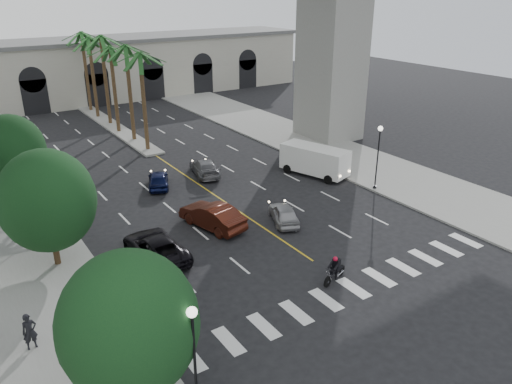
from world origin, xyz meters
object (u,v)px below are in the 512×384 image
motorcycle_rider (335,269)px  car_e (158,179)px  car_c (155,247)px  pedestrian_a (30,331)px  lamp_post_left_far (54,179)px  cargo_van (315,160)px  traffic_signal_far (133,287)px  traffic_signal_near (169,334)px  car_b (212,216)px  car_d (205,167)px  lamp_post_right (378,152)px  pedestrian_b (101,285)px  lamp_post_left_near (195,357)px  car_a (284,213)px

motorcycle_rider → car_e: (-2.69, 18.58, -0.03)m
car_c → pedestrian_a: (-7.99, -4.63, 0.26)m
lamp_post_left_far → cargo_van: 21.16m
traffic_signal_far → cargo_van: traffic_signal_far is taller
lamp_post_left_far → traffic_signal_near: size_ratio=1.47×
traffic_signal_near → car_e: (8.28, 20.75, -1.84)m
motorcycle_rider → traffic_signal_far: bearing=152.1°
car_b → car_d: bearing=-128.1°
lamp_post_left_far → car_d: (12.90, 2.67, -2.53)m
traffic_signal_near → car_c: 10.76m
lamp_post_left_far → lamp_post_right: size_ratio=1.00×
car_e → cargo_van: size_ratio=0.62×
traffic_signal_far → car_b: (8.43, 7.87, -1.65)m
car_e → cargo_van: bearing=-178.6°
traffic_signal_far → car_e: size_ratio=0.92×
car_d → pedestrian_a: 23.40m
car_d → pedestrian_a: pedestrian_a is taller
car_c → pedestrian_b: (-4.10, -2.47, 0.14)m
lamp_post_left_near → pedestrian_b: (-0.49, 10.06, -2.30)m
car_c → lamp_post_left_near: bearing=73.0°
lamp_post_left_near → car_e: 24.85m
lamp_post_left_far → car_e: lamp_post_left_far is taller
traffic_signal_near → cargo_van: bearing=37.3°
car_b → pedestrian_a: 14.45m
traffic_signal_far → lamp_post_left_near: bearing=-90.9°
lamp_post_right → traffic_signal_far: bearing=-164.0°
lamp_post_left_near → car_d: bearing=61.4°
lamp_post_left_far → car_a: lamp_post_left_far is taller
lamp_post_left_near → traffic_signal_far: (0.10, 6.50, -0.71)m
lamp_post_left_near → traffic_signal_near: 2.60m
cargo_van → pedestrian_a: (-25.30, -10.46, -0.37)m
motorcycle_rider → lamp_post_left_far: bearing=105.7°
car_a → cargo_van: size_ratio=0.62×
lamp_post_right → pedestrian_a: (-27.19, -5.11, -2.18)m
car_d → car_e: (-4.52, -0.41, -0.02)m
lamp_post_left_far → lamp_post_left_near: bearing=-90.0°
traffic_signal_far → pedestrian_b: 3.94m
car_d → pedestrian_a: (-17.29, -15.77, 0.35)m
motorcycle_rider → pedestrian_b: 12.75m
cargo_van → pedestrian_b: (-21.41, -8.30, -0.49)m
traffic_signal_far → motorcycle_rider: (10.96, -1.83, -1.80)m
car_a → car_e: bearing=-43.9°
car_e → pedestrian_b: 15.90m
lamp_post_left_near → pedestrian_b: bearing=92.8°
lamp_post_left_near → car_c: (3.60, 12.53, -2.44)m
lamp_post_right → traffic_signal_near: 25.02m
lamp_post_left_far → car_c: 9.52m
car_b → pedestrian_a: pedestrian_a is taller
traffic_signal_near → pedestrian_a: bearing=129.8°
car_a → cargo_van: (7.82, 6.07, 0.75)m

